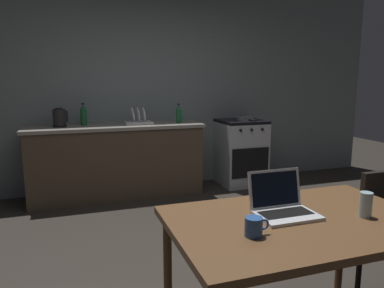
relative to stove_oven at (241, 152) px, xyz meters
name	(u,v)px	position (x,y,z in m)	size (l,w,h in m)	color
ground_plane	(211,264)	(-1.24, -2.02, -0.46)	(12.00, 12.00, 0.00)	#2D2823
back_wall	(169,86)	(-0.94, 0.35, 0.93)	(6.40, 0.10, 2.77)	slate
kitchen_counter	(117,160)	(-1.73, 0.00, 0.00)	(2.16, 0.64, 0.92)	#4C3D2D
stove_oven	(241,152)	(0.00, 0.00, 0.00)	(0.60, 0.62, 0.92)	#B7BABF
dining_table	(299,231)	(-1.15, -3.01, 0.22)	(1.36, 0.86, 0.75)	brown
laptop	(283,206)	(-1.20, -2.93, 0.33)	(0.32, 0.27, 0.22)	silver
electric_kettle	(59,118)	(-2.39, 0.00, 0.57)	(0.18, 0.15, 0.23)	black
bottle	(179,114)	(-0.93, -0.05, 0.58)	(0.07, 0.07, 0.25)	#19592D
frying_pan	(246,118)	(0.05, -0.03, 0.48)	(0.26, 0.43, 0.05)	gray
coffee_mug	(254,227)	(-1.48, -3.12, 0.33)	(0.12, 0.08, 0.09)	#264C8C
drinking_glass	(366,205)	(-0.80, -3.10, 0.36)	(0.07, 0.07, 0.13)	#99B7C6
dish_rack	(138,120)	(-1.45, 0.00, 0.51)	(0.34, 0.26, 0.21)	silver
bottle_b	(83,115)	(-2.11, 0.08, 0.59)	(0.08, 0.08, 0.27)	#19592D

